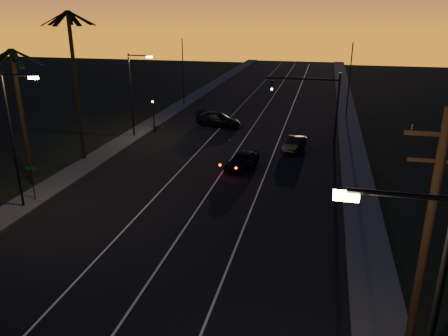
% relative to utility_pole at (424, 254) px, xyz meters
% --- Properties ---
extents(road, '(20.00, 170.00, 0.01)m').
position_rel_utility_pole_xyz_m(road, '(-11.60, 20.00, -5.31)').
color(road, black).
rests_on(road, ground).
extents(sidewalk_left, '(2.40, 170.00, 0.16)m').
position_rel_utility_pole_xyz_m(sidewalk_left, '(-22.80, 20.00, -5.24)').
color(sidewalk_left, '#353533').
rests_on(sidewalk_left, ground).
extents(sidewalk_right, '(2.40, 170.00, 0.16)m').
position_rel_utility_pole_xyz_m(sidewalk_right, '(-0.40, 20.00, -5.24)').
color(sidewalk_right, '#353533').
rests_on(sidewalk_right, ground).
extents(lane_stripe_left, '(0.12, 160.00, 0.01)m').
position_rel_utility_pole_xyz_m(lane_stripe_left, '(-14.60, 20.00, -5.30)').
color(lane_stripe_left, silver).
rests_on(lane_stripe_left, road).
extents(lane_stripe_mid, '(0.12, 160.00, 0.01)m').
position_rel_utility_pole_xyz_m(lane_stripe_mid, '(-11.10, 20.00, -5.30)').
color(lane_stripe_mid, silver).
rests_on(lane_stripe_mid, road).
extents(lane_stripe_right, '(0.12, 160.00, 0.01)m').
position_rel_utility_pole_xyz_m(lane_stripe_right, '(-7.60, 20.00, -5.30)').
color(lane_stripe_right, silver).
rests_on(lane_stripe_right, road).
extents(palm_mid, '(4.25, 4.16, 10.03)m').
position_rel_utility_pole_xyz_m(palm_mid, '(-24.80, 14.00, 0.94)').
color(palm_mid, black).
rests_on(palm_mid, ground).
extents(palm_far, '(4.25, 4.16, 12.53)m').
position_rel_utility_pole_xyz_m(palm_far, '(-23.80, 20.00, 2.30)').
color(palm_far, black).
rests_on(palm_far, ground).
extents(streetlight_left_near, '(2.55, 0.26, 9.00)m').
position_rel_utility_pole_xyz_m(streetlight_left_near, '(-22.30, 10.00, 0.01)').
color(streetlight_left_near, black).
rests_on(streetlight_left_near, ground).
extents(streetlight_left_far, '(2.55, 0.26, 8.50)m').
position_rel_utility_pole_xyz_m(streetlight_left_far, '(-22.29, 28.00, -0.25)').
color(streetlight_left_far, black).
rests_on(streetlight_left_far, ground).
extents(street_sign, '(0.70, 0.06, 2.60)m').
position_rel_utility_pole_xyz_m(street_sign, '(-22.40, 11.00, -3.66)').
color(street_sign, black).
rests_on(street_sign, ground).
extents(utility_pole, '(2.20, 0.28, 10.00)m').
position_rel_utility_pole_xyz_m(utility_pole, '(0.00, 0.00, 0.00)').
color(utility_pole, black).
rests_on(utility_pole, ground).
extents(signal_mast, '(7.10, 0.41, 7.00)m').
position_rel_utility_pole_xyz_m(signal_mast, '(-4.46, 29.99, -0.53)').
color(signal_mast, black).
rests_on(signal_mast, ground).
extents(signal_post, '(0.28, 0.37, 4.20)m').
position_rel_utility_pole_xyz_m(signal_post, '(-21.10, 29.98, -2.42)').
color(signal_post, black).
rests_on(signal_post, ground).
extents(far_pole_left, '(0.14, 0.14, 9.00)m').
position_rel_utility_pole_xyz_m(far_pole_left, '(-22.60, 45.00, -0.82)').
color(far_pole_left, black).
rests_on(far_pole_left, ground).
extents(far_pole_right, '(0.14, 0.14, 9.00)m').
position_rel_utility_pole_xyz_m(far_pole_right, '(-0.60, 42.00, -0.82)').
color(far_pole_right, black).
rests_on(far_pole_right, ground).
extents(lead_car, '(2.83, 4.93, 1.43)m').
position_rel_utility_pole_xyz_m(lead_car, '(-9.71, 20.90, -4.59)').
color(lead_car, black).
rests_on(lead_car, road).
extents(right_car, '(2.19, 4.20, 1.32)m').
position_rel_utility_pole_xyz_m(right_car, '(-5.84, 26.78, -4.65)').
color(right_car, black).
rests_on(right_car, road).
extents(cross_car, '(5.72, 3.56, 1.55)m').
position_rel_utility_pole_xyz_m(cross_car, '(-15.03, 34.27, -4.53)').
color(cross_car, black).
rests_on(cross_car, road).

